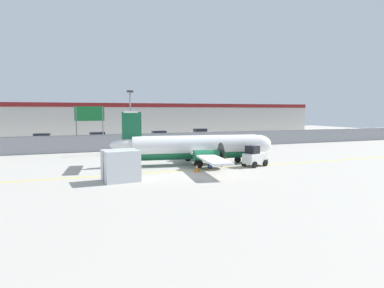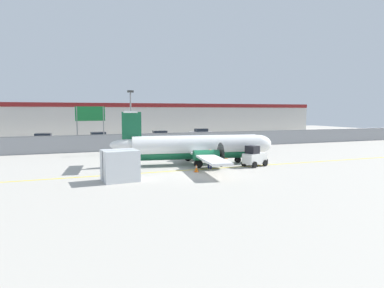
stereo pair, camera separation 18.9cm
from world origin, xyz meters
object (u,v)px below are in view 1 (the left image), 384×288
traffic_cone_near_left (226,156)px  apron_light_pole (130,117)px  ground_crew_worker (210,158)px  parked_car_0 (41,139)px  parked_car_3 (200,133)px  baggage_tug (254,157)px  parked_car_2 (160,136)px  cargo_container (121,166)px  highway_sign (90,117)px  parked_car_1 (98,137)px  commuter_airplane (199,147)px  traffic_cone_near_right (197,168)px

traffic_cone_near_left → apron_light_pole: 11.97m
ground_crew_worker → parked_car_0: (-14.50, 27.78, -0.06)m
parked_car_0 → parked_car_3: bearing=-166.1°
baggage_tug → parked_car_3: bearing=56.0°
parked_car_2 → parked_car_3: bearing=27.1°
cargo_container → parked_car_3: size_ratio=0.61×
apron_light_pole → highway_sign: bearing=127.4°
highway_sign → cargo_container: bearing=-88.8°
ground_crew_worker → parked_car_0: same height
baggage_tug → parked_car_3: size_ratio=0.61×
apron_light_pole → parked_car_1: bearing=98.0°
commuter_airplane → parked_car_1: 25.96m
ground_crew_worker → traffic_cone_near_left: (4.07, 5.11, -0.64)m
baggage_tug → traffic_cone_near_right: (-5.89, -0.80, -0.54)m
baggage_tug → apron_light_pole: size_ratio=0.35×
ground_crew_worker → parked_car_2: (3.36, 27.75, -0.06)m
commuter_airplane → cargo_container: commuter_airplane is taller
parked_car_2 → parked_car_3: size_ratio=1.01×
parked_car_0 → traffic_cone_near_right: bearing=119.6°
parked_car_3 → highway_sign: 24.87m
cargo_container → traffic_cone_near_left: bearing=26.8°
parked_car_1 → highway_sign: size_ratio=0.78×
parked_car_3 → highway_sign: highway_sign is taller
parked_car_3 → apron_light_pole: bearing=48.4°
parked_car_0 → apron_light_pole: size_ratio=0.60×
commuter_airplane → apron_light_pole: 11.22m
cargo_container → traffic_cone_near_left: size_ratio=4.02×
parked_car_0 → highway_sign: (6.09, -9.80, 3.24)m
commuter_airplane → ground_crew_worker: 2.75m
commuter_airplane → traffic_cone_near_left: 4.86m
parked_car_2 → apron_light_pole: 17.30m
commuter_airplane → cargo_container: size_ratio=6.24×
cargo_container → parked_car_2: bearing=64.1°
cargo_container → parked_car_1: (1.52, 30.24, -0.21)m
traffic_cone_near_right → commuter_airplane: bearing=65.4°
baggage_tug → parked_car_3: (7.87, 31.94, 0.04)m
traffic_cone_near_right → apron_light_pole: (-2.68, 13.71, 3.99)m
commuter_airplane → parked_car_2: commuter_airplane is taller
parked_car_0 → highway_sign: 11.99m
ground_crew_worker → baggage_tug: bearing=-58.8°
cargo_container → highway_sign: highway_sign is taller
parked_car_0 → parked_car_1: (8.02, 0.01, 0.00)m
traffic_cone_near_right → traffic_cone_near_left: bearing=47.2°
cargo_container → highway_sign: bearing=85.9°
ground_crew_worker → highway_sign: highway_sign is taller
commuter_airplane → traffic_cone_near_right: commuter_airplane is taller
cargo_container → parked_car_2: cargo_container is taller
parked_car_1 → apron_light_pole: size_ratio=0.59×
baggage_tug → traffic_cone_near_left: 5.40m
cargo_container → apron_light_pole: size_ratio=0.35×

